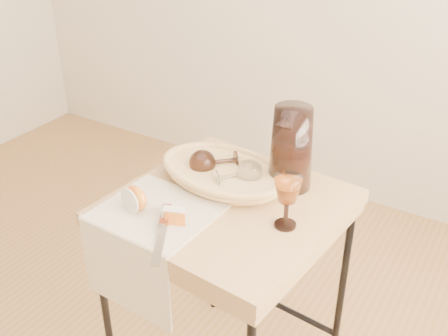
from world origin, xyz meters
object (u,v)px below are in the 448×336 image
Objects in this scene: goblet_lying_b at (235,175)px; wine_goblet at (287,202)px; tea_towel at (157,212)px; goblet_lying_a at (217,162)px; bread_basket at (223,174)px; pitcher at (291,148)px; side_table at (227,301)px; apple_half at (136,198)px; table_knife at (162,230)px.

wine_goblet reaches higher than goblet_lying_b.
goblet_lying_a is at bearing 84.30° from tea_towel.
wine_goblet is (0.21, -0.09, 0.03)m from goblet_lying_b.
pitcher reaches higher than bread_basket.
goblet_lying_b is (0.09, -0.04, -0.00)m from goblet_lying_a.
side_table is 0.46m from goblet_lying_a.
side_table is 5.93× the size of goblet_lying_b.
goblet_lying_b is 0.30m from apple_half.
pitcher is 0.22m from wine_goblet.
table_knife is at bearing -10.64° from apple_half.
wine_goblet is 0.62× the size of table_knife.
goblet_lying_a is 0.29m from apple_half.
bread_basket is at bearing 157.51° from wine_goblet.
wine_goblet is at bearing 33.43° from apple_half.
table_knife is at bearing 52.85° from goblet_lying_a.
wine_goblet reaches higher than tea_towel.
pitcher is 0.47m from apple_half.
tea_towel is 2.39× the size of goblet_lying_b.
goblet_lying_b is 1.62× the size of apple_half.
side_table is 0.44m from tea_towel.
wine_goblet reaches higher than bread_basket.
goblet_lying_a is (-0.03, 0.02, 0.03)m from bread_basket.
apple_half is (-0.12, -0.26, 0.02)m from bread_basket.
apple_half is at bearing -110.32° from bread_basket.
apple_half is (-0.09, -0.28, -0.01)m from goblet_lying_a.
wine_goblet reaches higher than apple_half.
bread_basket is 2.85× the size of goblet_lying_b.
table_knife is (0.01, -0.32, -0.01)m from bread_basket.
tea_towel is (-0.14, -0.15, 0.39)m from side_table.
bread_basket is 0.29m from wine_goblet.
side_table is 0.43m from bread_basket.
tea_towel is 2.02× the size of wine_goblet.
side_table is at bearing 90.63° from goblet_lying_a.
apple_half reaches higher than bread_basket.
tea_towel is 3.89× the size of apple_half.
wine_goblet is at bearing 113.05° from goblet_lying_a.
bread_basket is at bearing -154.16° from pitcher.
wine_goblet reaches higher than side_table.
tea_towel is 2.31× the size of goblet_lying_a.
apple_half is 0.32× the size of table_knife.
wine_goblet is 1.92× the size of apple_half.
goblet_lying_a is at bearing 104.15° from goblet_lying_b.
table_knife is (-0.06, -0.23, 0.40)m from side_table.
apple_half is at bearing 27.97° from goblet_lying_a.
goblet_lying_b is (-0.01, 0.06, 0.44)m from side_table.
wine_goblet is (0.26, -0.11, 0.05)m from bread_basket.
table_knife is (0.08, -0.08, 0.01)m from tea_towel.
goblet_lying_b reaches higher than bread_basket.
pitcher is at bearing 112.99° from wine_goblet.
goblet_lying_b reaches higher than table_knife.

